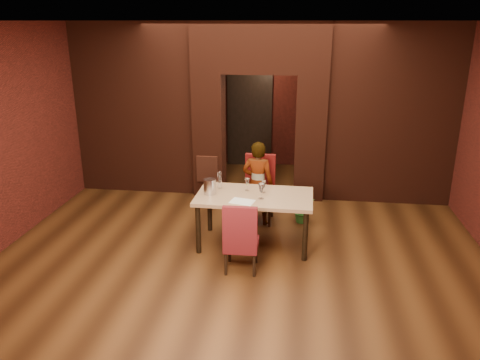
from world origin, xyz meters
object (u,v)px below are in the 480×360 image
Objects in this scene: chair_near at (241,236)px; wine_bucket at (210,186)px; dining_table at (254,220)px; wine_glass_a at (247,185)px; person_seated at (258,183)px; chair_far at (258,190)px; potted_plant at (302,210)px; wine_glass_b at (264,187)px; water_bottle at (220,180)px; wine_glass_c at (261,191)px.

wine_bucket is (-0.56, 0.72, 0.41)m from chair_near.
dining_table is 8.82× the size of wine_glass_a.
chair_near is (-0.09, -0.76, 0.10)m from dining_table.
person_seated is (0.06, 1.54, 0.21)m from chair_near.
dining_table is at bearing 99.02° from person_seated.
chair_far is 1.16m from wine_bucket.
potted_plant is at bearing 53.60° from dining_table.
wine_glass_b is (0.22, 0.87, 0.39)m from chair_near.
chair_near is 5.13× the size of wine_glass_a.
potted_plant is at bearing 35.31° from wine_bucket.
wine_glass_b is at bearing -125.51° from potted_plant.
wine_glass_a is 0.26m from wine_glass_b.
potted_plant is (0.58, 0.82, -0.68)m from wine_glass_b.
water_bottle is at bearing -66.21° from chair_near.
wine_glass_c is (0.13, -1.02, 0.35)m from chair_far.
wine_glass_a is 1.32m from potted_plant.
wine_bucket is at bearing -122.79° from chair_far.
wine_bucket is (-0.65, -0.04, 0.51)m from dining_table.
chair_far is 4.00× the size of water_bottle.
dining_table is at bearing -127.38° from potted_plant.
person_seated reaches higher than chair_near.
wine_bucket reaches higher than dining_table.
wine_glass_c is 0.83× the size of water_bottle.
wine_glass_c is 1.41m from potted_plant.
potted_plant is (0.60, 1.07, -0.70)m from wine_glass_c.
wine_bucket is (-0.63, -0.91, 0.35)m from chair_far.
chair_far is at bearing 81.47° from wine_glass_a.
water_bottle is (-0.46, 0.98, 0.44)m from chair_near.
chair_near is at bearing -90.56° from chair_far.
chair_near reaches higher than wine_glass_b.
person_seated is at bearing -168.90° from potted_plant.
water_bottle is (-0.53, -0.66, 0.38)m from chair_far.
person_seated is 0.80m from water_bottle.
wine_glass_a is at bearing 20.97° from wine_bucket.
person_seated reaches higher than wine_glass_b.
wine_glass_a is (-0.03, 0.92, 0.40)m from chair_near.
wine_glass_b is 0.79× the size of wine_glass_c.
potted_plant is (1.36, 0.96, -0.70)m from wine_bucket.
dining_table is 1.53× the size of chair_far.
wine_glass_a is at bearing 128.66° from dining_table.
chair_far is 1.08m from wine_glass_c.
wine_glass_a is 0.47× the size of potted_plant.
wine_glass_a reaches higher than potted_plant.
person_seated reaches higher than wine_glass_c.
chair_far reaches higher than wine_glass_a.
wine_glass_a is (-0.10, -0.62, 0.19)m from person_seated.
person_seated is at bearing 98.58° from wine_glass_c.
wine_glass_b is at bearing 109.85° from person_seated.
water_bottle is 1.62m from potted_plant.
person_seated reaches higher than potted_plant.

